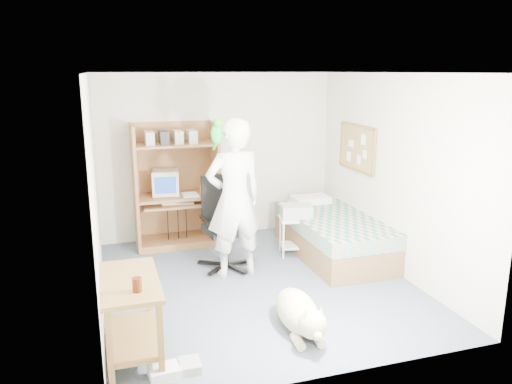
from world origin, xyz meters
The scene contains 21 objects.
floor centered at (0.00, 0.00, 0.00)m, with size 4.00×4.00×0.00m, color #4D5968.
wall_back centered at (0.00, 2.00, 1.25)m, with size 3.60×0.02×2.50m, color beige.
wall_right centered at (1.80, 0.00, 1.25)m, with size 0.02×4.00×2.50m, color beige.
wall_left centered at (-1.80, 0.00, 1.25)m, with size 0.02×4.00×2.50m, color beige.
ceiling centered at (0.00, 0.00, 2.50)m, with size 3.60×4.00×0.02m, color white.
computer_hutch centered at (-0.70, 1.74, 0.82)m, with size 1.20×0.63×1.80m.
bed centered at (1.30, 0.62, 0.29)m, with size 1.02×2.02×0.66m.
side_desk centered at (-1.55, -1.20, 0.49)m, with size 0.50×1.00×0.75m.
corkboard centered at (1.77, 0.90, 1.45)m, with size 0.04×0.94×0.66m.
office_chair centered at (-0.24, 0.66, 0.43)m, with size 0.67×0.67×1.19m.
person centered at (-0.19, 0.34, 0.99)m, with size 0.72×0.47×1.98m, color white.
parrot centered at (-0.39, 0.36, 1.81)m, with size 0.15×0.26×0.40m.
dog centered at (0.05, -1.22, 0.19)m, with size 0.43×1.19×0.44m.
printer_cart centered at (0.81, 0.78, 0.36)m, with size 0.52×0.45×0.54m.
printer centered at (0.81, 0.78, 0.63)m, with size 0.42×0.32×0.18m, color #A5A5A1.
crt_monitor centered at (-0.84, 1.75, 0.95)m, with size 0.43×0.44×0.35m.
keyboard centered at (-0.70, 1.58, 0.67)m, with size 0.45×0.16×0.03m, color beige.
pencil_cup centered at (-0.32, 1.65, 0.82)m, with size 0.08×0.08×0.12m, color gold.
drink_glass centered at (-1.50, -1.46, 0.81)m, with size 0.08×0.08×0.12m, color #3E170A.
floor_box_a centered at (-1.33, -1.61, 0.05)m, with size 0.25×0.20×0.10m, color white.
floor_box_b centered at (-1.10, -1.56, 0.04)m, with size 0.18×0.22×0.08m, color #A8A8A3.
Camera 1 is at (-1.70, -5.39, 2.52)m, focal length 35.00 mm.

